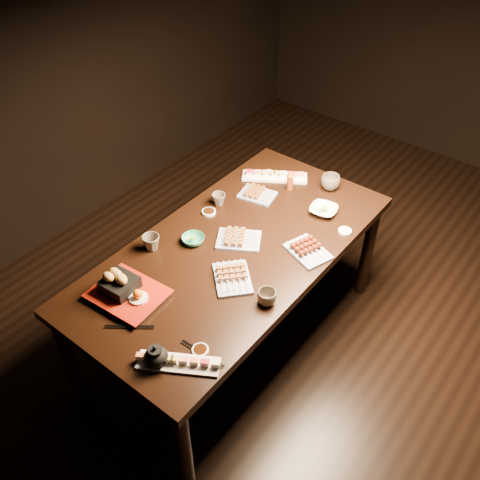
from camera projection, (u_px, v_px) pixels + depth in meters
name	position (u px, v px, depth m)	size (l,w,h in m)	color
ground	(308.00, 334.00, 3.27)	(5.00, 5.00, 0.00)	black
dining_table	(234.00, 298.00, 2.99)	(0.90, 1.80, 0.75)	black
sushi_platter_near	(178.00, 361.00, 2.19)	(0.34, 0.09, 0.04)	white
sushi_platter_far	(275.00, 175.00, 3.22)	(0.39, 0.11, 0.05)	white
yakitori_plate_center	(239.00, 237.00, 2.77)	(0.23, 0.16, 0.06)	#828EB6
yakitori_plate_right	(232.00, 275.00, 2.56)	(0.23, 0.17, 0.06)	#828EB6
yakitori_plate_left	(257.00, 192.00, 3.08)	(0.20, 0.15, 0.05)	#828EB6
tsukune_plate	(308.00, 249.00, 2.70)	(0.22, 0.16, 0.06)	#828EB6
edamame_bowl_green	(193.00, 240.00, 2.77)	(0.12, 0.12, 0.04)	#2F9171
edamame_bowl_cream	(323.00, 210.00, 2.96)	(0.15, 0.15, 0.04)	beige
tempura_tray	(127.00, 288.00, 2.45)	(0.33, 0.27, 0.12)	black
teacup_near_left	(151.00, 243.00, 2.72)	(0.09, 0.09, 0.08)	#4F473C
teacup_mid_right	(267.00, 297.00, 2.44)	(0.09, 0.09, 0.07)	#4F473C
teacup_far_left	(219.00, 199.00, 3.01)	(0.08, 0.08, 0.07)	#4F473C
teacup_far_right	(330.00, 182.00, 3.12)	(0.11, 0.11, 0.09)	#4F473C
teapot	(156.00, 355.00, 2.18)	(0.12, 0.12, 0.10)	black
condiment_bottle	(290.00, 180.00, 3.11)	(0.04, 0.04, 0.12)	maroon
sauce_dish_west	(209.00, 212.00, 2.97)	(0.08, 0.08, 0.01)	white
sauce_dish_east	(345.00, 231.00, 2.84)	(0.07, 0.07, 0.01)	white
sauce_dish_se	(200.00, 350.00, 2.25)	(0.07, 0.07, 0.01)	white
sauce_dish_nw	(268.00, 174.00, 3.26)	(0.08, 0.08, 0.01)	white
chopsticks_near	(130.00, 327.00, 2.35)	(0.22, 0.02, 0.01)	black
chopsticks_se	(202.00, 353.00, 2.24)	(0.23, 0.02, 0.01)	black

